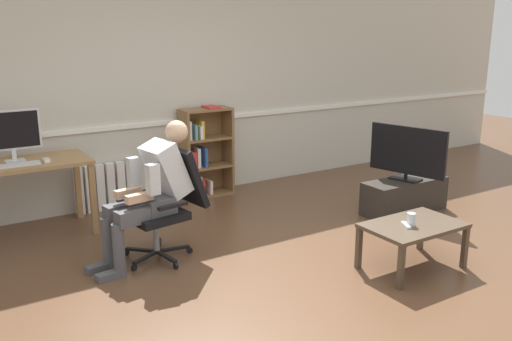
{
  "coord_description": "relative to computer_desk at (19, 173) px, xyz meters",
  "views": [
    {
      "loc": [
        -2.54,
        -3.4,
        2.02
      ],
      "look_at": [
        0.15,
        0.85,
        0.7
      ],
      "focal_mm": 38.66,
      "sensor_mm": 36.0,
      "label": 1
    }
  ],
  "objects": [
    {
      "name": "bookshelf",
      "position": [
        2.13,
        0.29,
        -0.13
      ],
      "size": [
        0.62,
        0.29,
        1.1
      ],
      "color": "brown",
      "rests_on": "ground_plane"
    },
    {
      "name": "tv_stand",
      "position": [
        3.74,
        -1.47,
        -0.47
      ],
      "size": [
        1.01,
        0.36,
        0.37
      ],
      "color": "#2D2823",
      "rests_on": "ground_plane"
    },
    {
      "name": "back_wall",
      "position": [
        1.74,
        0.5,
        0.7
      ],
      "size": [
        12.0,
        0.13,
        2.7
      ],
      "color": "beige",
      "rests_on": "ground_plane"
    },
    {
      "name": "spare_remote",
      "position": [
        2.58,
        -2.56,
        -0.24
      ],
      "size": [
        0.1,
        0.15,
        0.02
      ],
      "primitive_type": "cube",
      "rotation": [
        0.0,
        0.0,
        2.68
      ],
      "color": "white",
      "rests_on": "coffee_table"
    },
    {
      "name": "drinking_glass",
      "position": [
        2.62,
        -2.57,
        -0.2
      ],
      "size": [
        0.07,
        0.07,
        0.11
      ],
      "primitive_type": "cylinder",
      "color": "silver",
      "rests_on": "coffee_table"
    },
    {
      "name": "radiator",
      "position": [
        0.94,
        0.39,
        -0.38
      ],
      "size": [
        0.68,
        0.08,
        0.53
      ],
      "color": "white",
      "rests_on": "ground_plane"
    },
    {
      "name": "computer_mouse",
      "position": [
        0.24,
        -0.12,
        0.12
      ],
      "size": [
        0.06,
        0.1,
        0.03
      ],
      "primitive_type": "cube",
      "color": "white",
      "rests_on": "computer_desk"
    },
    {
      "name": "person_seated",
      "position": [
        0.87,
        -1.21,
        0.0
      ],
      "size": [
        0.99,
        0.46,
        1.23
      ],
      "rotation": [
        0.0,
        0.0,
        -1.41
      ],
      "color": "#4C4C51",
      "rests_on": "ground_plane"
    },
    {
      "name": "keyboard",
      "position": [
        -0.04,
        -0.14,
        0.11
      ],
      "size": [
        0.43,
        0.12,
        0.02
      ],
      "primitive_type": "cube",
      "color": "silver",
      "rests_on": "computer_desk"
    },
    {
      "name": "ground_plane",
      "position": [
        1.74,
        -2.15,
        -0.65
      ],
      "size": [
        18.0,
        18.0,
        0.0
      ],
      "primitive_type": "plane",
      "color": "brown"
    },
    {
      "name": "tv_screen",
      "position": [
        3.74,
        -1.47,
        0.03
      ],
      "size": [
        0.27,
        0.87,
        0.6
      ],
      "rotation": [
        0.0,
        0.0,
        1.83
      ],
      "color": "black",
      "rests_on": "tv_stand"
    },
    {
      "name": "office_chair",
      "position": [
        1.04,
        -1.18,
        -0.12
      ],
      "size": [
        0.77,
        0.63,
        0.98
      ],
      "rotation": [
        0.0,
        0.0,
        -1.41
      ],
      "color": "black",
      "rests_on": "ground_plane"
    },
    {
      "name": "coffee_table",
      "position": [
        2.68,
        -2.55,
        -0.3
      ],
      "size": [
        0.84,
        0.54,
        0.4
      ],
      "color": "#4C3D2D",
      "rests_on": "ground_plane"
    },
    {
      "name": "computer_desk",
      "position": [
        0.0,
        0.0,
        0.0
      ],
      "size": [
        1.31,
        0.65,
        0.76
      ],
      "color": "#9E7547",
      "rests_on": "ground_plane"
    },
    {
      "name": "imac_monitor",
      "position": [
        -0.01,
        0.08,
        0.39
      ],
      "size": [
        0.54,
        0.14,
        0.5
      ],
      "color": "silver",
      "rests_on": "computer_desk"
    }
  ]
}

